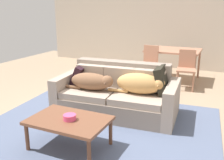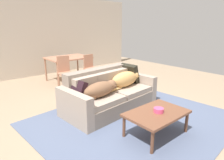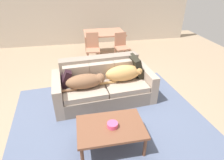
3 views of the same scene
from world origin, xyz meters
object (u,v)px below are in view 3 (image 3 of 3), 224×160
at_px(dining_chair_near_left, 93,47).
at_px(dining_chair_near_right, 121,46).
at_px(dog_on_right_cushion, 124,73).
at_px(throw_pillow_by_right_arm, 136,67).
at_px(dog_on_left_cushion, 86,81).
at_px(coffee_table, 111,128).
at_px(couch, 103,85).
at_px(bowl_on_coffee_table, 113,125).
at_px(dining_table, 104,34).
at_px(throw_pillow_by_left_arm, 65,77).

bearing_deg(dining_chair_near_left, dining_chair_near_right, 3.96).
distance_m(dog_on_right_cushion, dining_chair_near_right, 2.01).
height_order(throw_pillow_by_right_arm, dining_chair_near_left, dining_chair_near_left).
height_order(dog_on_left_cushion, coffee_table, dog_on_left_cushion).
distance_m(dog_on_right_cushion, coffee_table, 1.40).
relative_size(dog_on_left_cushion, dining_chair_near_left, 0.97).
bearing_deg(couch, coffee_table, -98.27).
distance_m(coffee_table, dining_chair_near_left, 3.27).
relative_size(couch, bowl_on_coffee_table, 12.93).
bearing_deg(dog_on_right_cushion, dining_chair_near_left, 98.39).
bearing_deg(couch, throw_pillow_by_right_arm, 4.03).
bearing_deg(throw_pillow_by_right_arm, dog_on_left_cushion, -163.37).
xyz_separation_m(dog_on_right_cushion, dining_table, (-0.03, 2.59, 0.10)).
relative_size(couch, dining_chair_near_left, 2.32).
relative_size(bowl_on_coffee_table, dining_chair_near_right, 0.19).
bearing_deg(dining_chair_near_right, throw_pillow_by_right_arm, -100.48).
bearing_deg(throw_pillow_by_right_arm, dining_table, 97.90).
height_order(throw_pillow_by_left_arm, throw_pillow_by_right_arm, throw_pillow_by_right_arm).
bearing_deg(dog_on_left_cushion, dining_table, 69.53).
relative_size(throw_pillow_by_right_arm, dining_chair_near_left, 0.50).
xyz_separation_m(coffee_table, dining_chair_near_right, (0.93, 3.25, 0.13)).
distance_m(throw_pillow_by_left_arm, dining_chair_near_left, 2.06).
distance_m(coffee_table, dining_chair_near_right, 3.38).
distance_m(dog_on_left_cushion, throw_pillow_by_right_arm, 1.16).
height_order(dog_on_left_cushion, dog_on_right_cushion, dog_on_right_cushion).
height_order(dog_on_right_cushion, coffee_table, dog_on_right_cushion).
bearing_deg(bowl_on_coffee_table, couch, 87.46).
bearing_deg(coffee_table, throw_pillow_by_left_arm, 116.68).
relative_size(dog_on_left_cushion, dog_on_right_cushion, 0.96).
height_order(couch, dining_table, couch).
relative_size(dog_on_right_cushion, dining_chair_near_left, 1.01).
bearing_deg(couch, dog_on_left_cushion, -153.69).
relative_size(throw_pillow_by_right_arm, dining_table, 0.36).
bearing_deg(dog_on_right_cushion, dining_chair_near_right, 73.61).
distance_m(couch, throw_pillow_by_right_arm, 0.82).
distance_m(bowl_on_coffee_table, dining_table, 3.93).
distance_m(throw_pillow_by_left_arm, dining_table, 2.79).
bearing_deg(dining_chair_near_left, throw_pillow_by_left_arm, -105.88).
height_order(throw_pillow_by_left_arm, dining_table, throw_pillow_by_left_arm).
bearing_deg(dining_table, throw_pillow_by_right_arm, -82.10).
relative_size(dog_on_left_cushion, bowl_on_coffee_table, 5.42).
bearing_deg(coffee_table, dining_chair_near_left, 88.86).
xyz_separation_m(couch, coffee_table, (-0.08, -1.35, 0.04)).
bearing_deg(dog_on_left_cushion, dining_chair_near_left, 76.22).
height_order(couch, dog_on_right_cushion, couch).
bearing_deg(throw_pillow_by_left_arm, dining_chair_near_right, 49.92).
bearing_deg(bowl_on_coffee_table, dining_table, 83.04).
distance_m(couch, dog_on_left_cushion, 0.49).
bearing_deg(dog_on_right_cushion, throw_pillow_by_left_arm, 172.50).
relative_size(bowl_on_coffee_table, dining_table, 0.13).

